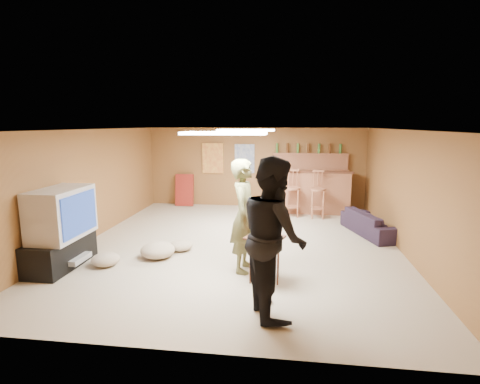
# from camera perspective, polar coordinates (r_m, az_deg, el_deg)

# --- Properties ---
(ground) EXTENTS (7.00, 7.00, 0.00)m
(ground) POSITION_cam_1_polar(r_m,az_deg,el_deg) (7.31, -0.21, -8.01)
(ground) COLOR tan
(ground) RESTS_ON ground
(ceiling) EXTENTS (6.00, 7.00, 0.02)m
(ceiling) POSITION_cam_1_polar(r_m,az_deg,el_deg) (6.94, -0.22, 9.49)
(ceiling) COLOR silver
(ceiling) RESTS_ON ground
(wall_back) EXTENTS (6.00, 0.02, 2.20)m
(wall_back) POSITION_cam_1_polar(r_m,az_deg,el_deg) (10.49, 2.36, 3.74)
(wall_back) COLOR brown
(wall_back) RESTS_ON ground
(wall_front) EXTENTS (6.00, 0.02, 2.20)m
(wall_front) POSITION_cam_1_polar(r_m,az_deg,el_deg) (3.70, -7.57, -8.68)
(wall_front) COLOR brown
(wall_front) RESTS_ON ground
(wall_left) EXTENTS (0.02, 7.00, 2.20)m
(wall_left) POSITION_cam_1_polar(r_m,az_deg,el_deg) (8.01, -21.99, 0.95)
(wall_left) COLOR brown
(wall_left) RESTS_ON ground
(wall_right) EXTENTS (0.02, 7.00, 2.20)m
(wall_right) POSITION_cam_1_polar(r_m,az_deg,el_deg) (7.28, 23.88, -0.06)
(wall_right) COLOR brown
(wall_right) RESTS_ON ground
(tv_stand) EXTENTS (0.55, 1.30, 0.50)m
(tv_stand) POSITION_cam_1_polar(r_m,az_deg,el_deg) (6.82, -25.64, -8.24)
(tv_stand) COLOR black
(tv_stand) RESTS_ON ground
(dvd_box) EXTENTS (0.35, 0.50, 0.08)m
(dvd_box) POSITION_cam_1_polar(r_m,az_deg,el_deg) (6.73, -23.98, -9.23)
(dvd_box) COLOR #B2B2B7
(dvd_box) RESTS_ON tv_stand
(tv_body) EXTENTS (0.60, 1.10, 0.80)m
(tv_body) POSITION_cam_1_polar(r_m,az_deg,el_deg) (6.61, -25.56, -2.93)
(tv_body) COLOR #B2B2B7
(tv_body) RESTS_ON tv_stand
(tv_screen) EXTENTS (0.02, 0.95, 0.65)m
(tv_screen) POSITION_cam_1_polar(r_m,az_deg,el_deg) (6.45, -23.25, -3.07)
(tv_screen) COLOR navy
(tv_screen) RESTS_ON tv_body
(bar_counter) EXTENTS (2.00, 0.60, 1.10)m
(bar_counter) POSITION_cam_1_polar(r_m,az_deg,el_deg) (10.00, 10.64, 0.06)
(bar_counter) COLOR brown
(bar_counter) RESTS_ON ground
(bar_lip) EXTENTS (2.10, 0.12, 0.05)m
(bar_lip) POSITION_cam_1_polar(r_m,az_deg,el_deg) (9.67, 10.82, 3.01)
(bar_lip) COLOR #452316
(bar_lip) RESTS_ON bar_counter
(bar_shelf) EXTENTS (2.00, 0.18, 0.05)m
(bar_shelf) POSITION_cam_1_polar(r_m,az_deg,el_deg) (10.32, 10.68, 5.70)
(bar_shelf) COLOR brown
(bar_shelf) RESTS_ON bar_backing
(bar_backing) EXTENTS (2.00, 0.14, 0.60)m
(bar_backing) POSITION_cam_1_polar(r_m,az_deg,el_deg) (10.37, 10.62, 4.06)
(bar_backing) COLOR brown
(bar_backing) RESTS_ON bar_counter
(poster_left) EXTENTS (0.60, 0.03, 0.85)m
(poster_left) POSITION_cam_1_polar(r_m,az_deg,el_deg) (10.60, -4.15, 5.15)
(poster_left) COLOR #BF3F26
(poster_left) RESTS_ON wall_back
(poster_right) EXTENTS (0.55, 0.03, 0.80)m
(poster_right) POSITION_cam_1_polar(r_m,az_deg,el_deg) (10.45, 0.70, 5.11)
(poster_right) COLOR #334C99
(poster_right) RESTS_ON wall_back
(folding_chair_stack) EXTENTS (0.50, 0.26, 0.91)m
(folding_chair_stack) POSITION_cam_1_polar(r_m,az_deg,el_deg) (10.75, -8.44, 0.30)
(folding_chair_stack) COLOR maroon
(folding_chair_stack) RESTS_ON ground
(ceiling_panel_front) EXTENTS (1.20, 0.60, 0.04)m
(ceiling_panel_front) POSITION_cam_1_polar(r_m,az_deg,el_deg) (5.46, -2.36, 8.95)
(ceiling_panel_front) COLOR white
(ceiling_panel_front) RESTS_ON ceiling
(ceiling_panel_back) EXTENTS (1.20, 0.60, 0.04)m
(ceiling_panel_back) POSITION_cam_1_polar(r_m,az_deg,el_deg) (8.13, 0.93, 9.40)
(ceiling_panel_back) COLOR white
(ceiling_panel_back) RESTS_ON ceiling
(person_olive) EXTENTS (0.49, 0.69, 1.78)m
(person_olive) POSITION_cam_1_polar(r_m,az_deg,el_deg) (5.85, 0.71, -3.64)
(person_olive) COLOR brown
(person_olive) RESTS_ON ground
(person_black) EXTENTS (1.00, 1.13, 1.94)m
(person_black) POSITION_cam_1_polar(r_m,az_deg,el_deg) (4.54, 5.13, -6.76)
(person_black) COLOR black
(person_black) RESTS_ON ground
(sofa) EXTENTS (1.12, 1.77, 0.48)m
(sofa) POSITION_cam_1_polar(r_m,az_deg,el_deg) (8.39, 19.48, -4.49)
(sofa) COLOR black
(sofa) RESTS_ON ground
(tray_table) EXTENTS (0.63, 0.56, 0.68)m
(tray_table) POSITION_cam_1_polar(r_m,az_deg,el_deg) (5.64, 3.77, -10.07)
(tray_table) COLOR #452316
(tray_table) RESTS_ON ground
(cup_red_near) EXTENTS (0.08, 0.08, 0.11)m
(cup_red_near) POSITION_cam_1_polar(r_m,az_deg,el_deg) (5.57, 2.53, -6.07)
(cup_red_near) COLOR #AB260B
(cup_red_near) RESTS_ON tray_table
(cup_red_far) EXTENTS (0.10, 0.10, 0.10)m
(cup_red_far) POSITION_cam_1_polar(r_m,az_deg,el_deg) (5.41, 4.44, -6.61)
(cup_red_far) COLOR #AB260B
(cup_red_far) RESTS_ON tray_table
(cup_blue) EXTENTS (0.09, 0.09, 0.11)m
(cup_blue) POSITION_cam_1_polar(r_m,az_deg,el_deg) (5.57, 5.51, -6.08)
(cup_blue) COLOR #161F9B
(cup_blue) RESTS_ON tray_table
(bar_stool_left) EXTENTS (0.42, 0.42, 1.19)m
(bar_stool_left) POSITION_cam_1_polar(r_m,az_deg,el_deg) (9.44, 8.05, -0.19)
(bar_stool_left) COLOR brown
(bar_stool_left) RESTS_ON ground
(bar_stool_right) EXTENTS (0.46, 0.46, 1.29)m
(bar_stool_right) POSITION_cam_1_polar(r_m,az_deg,el_deg) (9.37, 11.80, -0.07)
(bar_stool_right) COLOR brown
(bar_stool_right) RESTS_ON ground
(cushion_near_tv) EXTENTS (0.75, 0.75, 0.27)m
(cushion_near_tv) POSITION_cam_1_polar(r_m,az_deg,el_deg) (6.76, -12.42, -8.63)
(cushion_near_tv) COLOR gray
(cushion_near_tv) RESTS_ON ground
(cushion_mid) EXTENTS (0.55, 0.55, 0.19)m
(cushion_mid) POSITION_cam_1_polar(r_m,az_deg,el_deg) (7.05, -8.97, -8.04)
(cushion_mid) COLOR gray
(cushion_mid) RESTS_ON ground
(cushion_far) EXTENTS (0.57, 0.57, 0.21)m
(cushion_far) POSITION_cam_1_polar(r_m,az_deg,el_deg) (6.64, -19.81, -9.64)
(cushion_far) COLOR gray
(cushion_far) RESTS_ON ground
(bottle_row) EXTENTS (1.76, 0.08, 0.26)m
(bottle_row) POSITION_cam_1_polar(r_m,az_deg,el_deg) (10.29, 10.38, 6.56)
(bottle_row) COLOR #3F7233
(bottle_row) RESTS_ON bar_shelf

